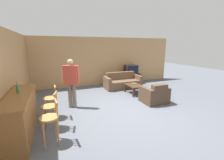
{
  "coord_description": "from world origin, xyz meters",
  "views": [
    {
      "loc": [
        -2.15,
        -4.22,
        2.13
      ],
      "look_at": [
        -0.08,
        1.03,
        0.85
      ],
      "focal_mm": 24.0,
      "sensor_mm": 36.0,
      "label": 1
    }
  ],
  "objects_px": {
    "bar_chair_near": "(50,121)",
    "bottle": "(17,88)",
    "table_lamp": "(137,68)",
    "tv_unit": "(131,78)",
    "tv": "(131,69)",
    "couch_far": "(122,82)",
    "bar_chair_far": "(50,101)",
    "person_by_window": "(71,81)",
    "book_on_table": "(134,84)",
    "coffee_table": "(134,86)",
    "bar_chair_mid": "(50,109)",
    "armchair_near": "(155,95)"
  },
  "relations": [
    {
      "from": "bar_chair_mid",
      "to": "tv_unit",
      "type": "bearing_deg",
      "value": 40.15
    },
    {
      "from": "tv_unit",
      "to": "tv",
      "type": "xyz_separation_m",
      "value": [
        0.0,
        -0.0,
        0.53
      ]
    },
    {
      "from": "bottle",
      "to": "armchair_near",
      "type": "bearing_deg",
      "value": 5.69
    },
    {
      "from": "bar_chair_near",
      "to": "couch_far",
      "type": "relative_size",
      "value": 0.52
    },
    {
      "from": "coffee_table",
      "to": "table_lamp",
      "type": "height_order",
      "value": "table_lamp"
    },
    {
      "from": "coffee_table",
      "to": "person_by_window",
      "type": "xyz_separation_m",
      "value": [
        -2.82,
        -0.58,
        0.62
      ]
    },
    {
      "from": "book_on_table",
      "to": "bar_chair_mid",
      "type": "bearing_deg",
      "value": -151.21
    },
    {
      "from": "couch_far",
      "to": "table_lamp",
      "type": "distance_m",
      "value": 1.58
    },
    {
      "from": "tv",
      "to": "person_by_window",
      "type": "bearing_deg",
      "value": -146.52
    },
    {
      "from": "person_by_window",
      "to": "bar_chair_mid",
      "type": "bearing_deg",
      "value": -119.18
    },
    {
      "from": "table_lamp",
      "to": "person_by_window",
      "type": "relative_size",
      "value": 0.27
    },
    {
      "from": "armchair_near",
      "to": "tv_unit",
      "type": "xyz_separation_m",
      "value": [
        0.65,
        3.09,
        -0.01
      ]
    },
    {
      "from": "coffee_table",
      "to": "table_lamp",
      "type": "bearing_deg",
      "value": 56.63
    },
    {
      "from": "table_lamp",
      "to": "person_by_window",
      "type": "distance_m",
      "value": 4.68
    },
    {
      "from": "couch_far",
      "to": "bar_chair_near",
      "type": "bearing_deg",
      "value": -133.83
    },
    {
      "from": "bar_chair_near",
      "to": "table_lamp",
      "type": "distance_m",
      "value": 6.39
    },
    {
      "from": "bar_chair_far",
      "to": "table_lamp",
      "type": "relative_size",
      "value": 2.14
    },
    {
      "from": "bar_chair_far",
      "to": "book_on_table",
      "type": "relative_size",
      "value": 5.24
    },
    {
      "from": "bar_chair_near",
      "to": "armchair_near",
      "type": "height_order",
      "value": "bar_chair_near"
    },
    {
      "from": "book_on_table",
      "to": "couch_far",
      "type": "bearing_deg",
      "value": 98.2
    },
    {
      "from": "tv_unit",
      "to": "book_on_table",
      "type": "bearing_deg",
      "value": -114.02
    },
    {
      "from": "coffee_table",
      "to": "bar_chair_mid",
      "type": "bearing_deg",
      "value": -152.5
    },
    {
      "from": "bar_chair_mid",
      "to": "armchair_near",
      "type": "bearing_deg",
      "value": 8.69
    },
    {
      "from": "tv",
      "to": "bar_chair_near",
      "type": "bearing_deg",
      "value": -135.17
    },
    {
      "from": "armchair_near",
      "to": "table_lamp",
      "type": "bearing_deg",
      "value": 71.57
    },
    {
      "from": "bar_chair_near",
      "to": "person_by_window",
      "type": "distance_m",
      "value": 2.07
    },
    {
      "from": "tv",
      "to": "person_by_window",
      "type": "distance_m",
      "value": 4.36
    },
    {
      "from": "bar_chair_far",
      "to": "person_by_window",
      "type": "bearing_deg",
      "value": 40.07
    },
    {
      "from": "armchair_near",
      "to": "tv",
      "type": "distance_m",
      "value": 3.2
    },
    {
      "from": "bottle",
      "to": "person_by_window",
      "type": "height_order",
      "value": "person_by_window"
    },
    {
      "from": "bar_chair_near",
      "to": "couch_far",
      "type": "bearing_deg",
      "value": 46.17
    },
    {
      "from": "tv_unit",
      "to": "book_on_table",
      "type": "relative_size",
      "value": 5.5
    },
    {
      "from": "coffee_table",
      "to": "person_by_window",
      "type": "distance_m",
      "value": 2.94
    },
    {
      "from": "tv_unit",
      "to": "tv",
      "type": "distance_m",
      "value": 0.53
    },
    {
      "from": "tv",
      "to": "bottle",
      "type": "relative_size",
      "value": 2.62
    },
    {
      "from": "bottle",
      "to": "table_lamp",
      "type": "height_order",
      "value": "bottle"
    },
    {
      "from": "bar_chair_near",
      "to": "table_lamp",
      "type": "bearing_deg",
      "value": 42.42
    },
    {
      "from": "couch_far",
      "to": "tv",
      "type": "relative_size",
      "value": 2.67
    },
    {
      "from": "bar_chair_near",
      "to": "tv",
      "type": "xyz_separation_m",
      "value": [
        4.33,
        4.3,
        0.26
      ]
    },
    {
      "from": "couch_far",
      "to": "person_by_window",
      "type": "xyz_separation_m",
      "value": [
        -2.74,
        -1.68,
        0.68
      ]
    },
    {
      "from": "bar_chair_near",
      "to": "tv_unit",
      "type": "relative_size",
      "value": 0.95
    },
    {
      "from": "book_on_table",
      "to": "person_by_window",
      "type": "height_order",
      "value": "person_by_window"
    },
    {
      "from": "couch_far",
      "to": "tv_unit",
      "type": "bearing_deg",
      "value": 39.14
    },
    {
      "from": "bottle",
      "to": "table_lamp",
      "type": "bearing_deg",
      "value": 33.16
    },
    {
      "from": "bar_chair_mid",
      "to": "bar_chair_far",
      "type": "distance_m",
      "value": 0.66
    },
    {
      "from": "bar_chair_far",
      "to": "coffee_table",
      "type": "bearing_deg",
      "value": 18.39
    },
    {
      "from": "bottle",
      "to": "table_lamp",
      "type": "xyz_separation_m",
      "value": [
        5.39,
        3.52,
        -0.26
      ]
    },
    {
      "from": "tv",
      "to": "armchair_near",
      "type": "bearing_deg",
      "value": -101.82
    },
    {
      "from": "couch_far",
      "to": "bottle",
      "type": "relative_size",
      "value": 7.0
    },
    {
      "from": "bar_chair_near",
      "to": "bottle",
      "type": "bearing_deg",
      "value": 131.04
    }
  ]
}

